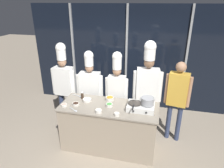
% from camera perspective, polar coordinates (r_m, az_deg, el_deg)
% --- Properties ---
extents(ground_plane, '(24.00, 24.00, 0.00)m').
position_cam_1_polar(ground_plane, '(4.31, -0.81, -17.18)').
color(ground_plane, gray).
extents(window_wall_back, '(5.27, 0.09, 2.70)m').
position_cam_1_polar(window_wall_back, '(5.35, 4.18, 7.44)').
color(window_wall_back, black).
rests_on(window_wall_back, ground_plane).
extents(demo_counter, '(1.86, 0.76, 0.93)m').
position_cam_1_polar(demo_counter, '(4.02, -0.85, -12.10)').
color(demo_counter, gray).
rests_on(demo_counter, ground_plane).
extents(portable_stove, '(0.49, 0.37, 0.11)m').
position_cam_1_polar(portable_stove, '(3.69, 8.23, -6.41)').
color(portable_stove, silver).
rests_on(portable_stove, demo_counter).
extents(frying_pan, '(0.26, 0.45, 0.05)m').
position_cam_1_polar(frying_pan, '(3.65, 6.54, -5.14)').
color(frying_pan, '#38332D').
rests_on(frying_pan, portable_stove).
extents(stock_pot, '(0.26, 0.23, 0.14)m').
position_cam_1_polar(stock_pot, '(3.62, 10.12, -4.78)').
color(stock_pot, '#93969B').
rests_on(stock_pot, portable_stove).
extents(squeeze_bottle_soy, '(0.06, 0.06, 0.17)m').
position_cam_1_polar(squeeze_bottle_soy, '(4.05, -8.49, -3.16)').
color(squeeze_bottle_soy, '#332319').
rests_on(squeeze_bottle_soy, demo_counter).
extents(prep_bowl_scallions, '(0.13, 0.13, 0.06)m').
position_cam_1_polar(prep_bowl_scallions, '(3.75, -0.79, -6.00)').
color(prep_bowl_scallions, silver).
rests_on(prep_bowl_scallions, demo_counter).
extents(prep_bowl_bean_sprouts, '(0.12, 0.12, 0.06)m').
position_cam_1_polar(prep_bowl_bean_sprouts, '(3.57, -3.89, -7.67)').
color(prep_bowl_bean_sprouts, silver).
rests_on(prep_bowl_bean_sprouts, demo_counter).
extents(prep_bowl_soy_glaze, '(0.13, 0.13, 0.04)m').
position_cam_1_polar(prep_bowl_soy_glaze, '(3.87, -10.31, -5.57)').
color(prep_bowl_soy_glaze, silver).
rests_on(prep_bowl_soy_glaze, demo_counter).
extents(prep_bowl_onion, '(0.09, 0.09, 0.05)m').
position_cam_1_polar(prep_bowl_onion, '(3.48, 1.37, -8.57)').
color(prep_bowl_onion, silver).
rests_on(prep_bowl_onion, demo_counter).
extents(prep_bowl_shrimp, '(0.12, 0.12, 0.04)m').
position_cam_1_polar(prep_bowl_shrimp, '(3.88, -13.49, -5.83)').
color(prep_bowl_shrimp, silver).
rests_on(prep_bowl_shrimp, demo_counter).
extents(prep_bowl_garlic, '(0.17, 0.17, 0.04)m').
position_cam_1_polar(prep_bowl_garlic, '(3.98, -7.15, -4.49)').
color(prep_bowl_garlic, silver).
rests_on(prep_bowl_garlic, demo_counter).
extents(prep_bowl_carrots, '(0.16, 0.16, 0.06)m').
position_cam_1_polar(prep_bowl_carrots, '(3.99, -0.64, -4.10)').
color(prep_bowl_carrots, silver).
rests_on(prep_bowl_carrots, demo_counter).
extents(serving_spoon_slotted, '(0.20, 0.14, 0.02)m').
position_cam_1_polar(serving_spoon_slotted, '(3.69, -10.61, -7.39)').
color(serving_spoon_slotted, '#B2B5BA').
rests_on(serving_spoon_slotted, demo_counter).
extents(serving_spoon_solid, '(0.26, 0.12, 0.02)m').
position_cam_1_polar(serving_spoon_solid, '(4.19, -9.34, -3.45)').
color(serving_spoon_solid, '#B2B5BA').
rests_on(serving_spoon_solid, demo_counter).
extents(chef_head, '(0.55, 0.24, 1.96)m').
position_cam_1_polar(chef_head, '(4.56, -13.63, 1.15)').
color(chef_head, '#2D3856').
rests_on(chef_head, ground_plane).
extents(chef_sous, '(0.59, 0.27, 1.81)m').
position_cam_1_polar(chef_sous, '(4.40, -6.29, -0.64)').
color(chef_sous, '#232326').
rests_on(chef_sous, ground_plane).
extents(chef_line, '(0.48, 0.20, 1.84)m').
position_cam_1_polar(chef_line, '(4.20, 1.37, -0.95)').
color(chef_line, '#4C4C51').
rests_on(chef_line, ground_plane).
extents(chef_pastry, '(0.58, 0.27, 2.08)m').
position_cam_1_polar(chef_pastry, '(4.07, 10.11, 0.04)').
color(chef_pastry, '#4C4C51').
rests_on(chef_pastry, ground_plane).
extents(person_guest, '(0.49, 0.26, 1.72)m').
position_cam_1_polar(person_guest, '(4.13, 18.16, -2.81)').
color(person_guest, '#2D3856').
rests_on(person_guest, ground_plane).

